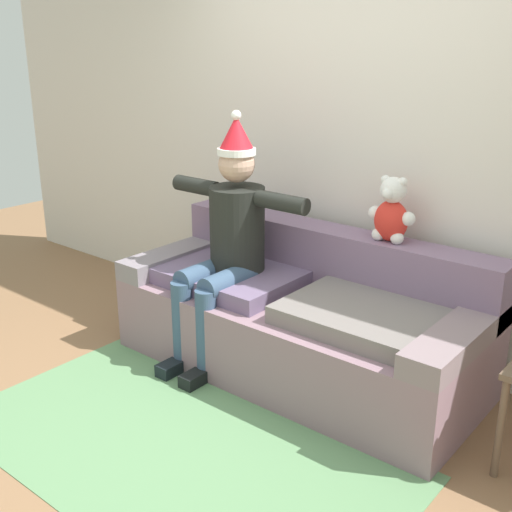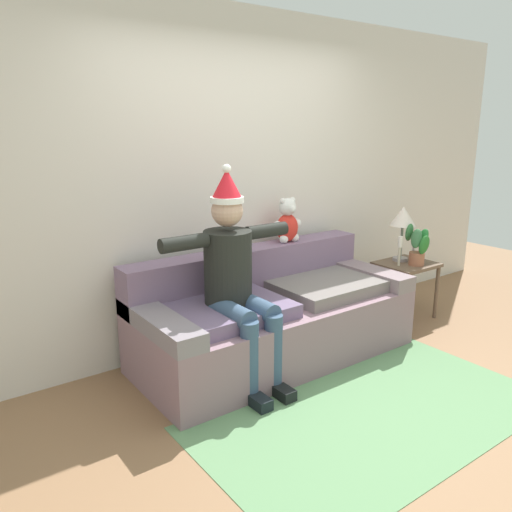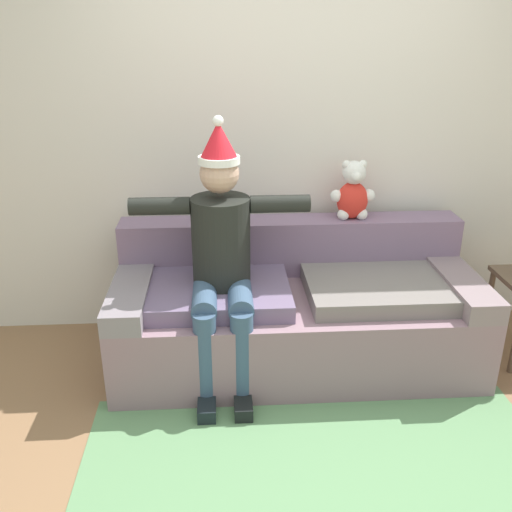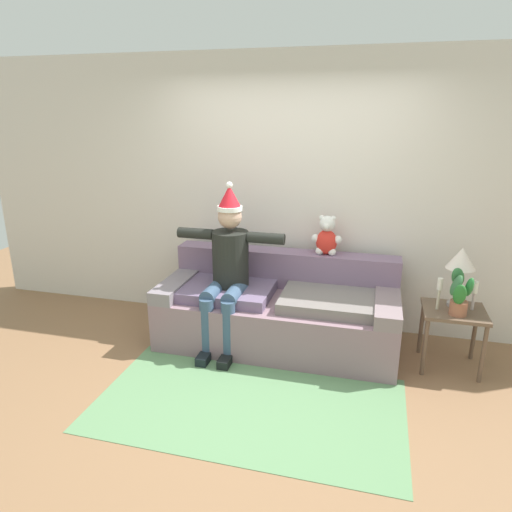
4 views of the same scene
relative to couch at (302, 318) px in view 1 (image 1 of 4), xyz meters
The scene contains 6 objects.
ground_plane 1.05m from the couch, 90.00° to the right, with size 10.00×10.00×0.00m, color #896344.
back_wall 1.16m from the couch, 90.00° to the left, with size 7.00×0.10×2.70m, color silver.
couch is the anchor object (origin of this frame).
person_seated 0.67m from the couch, 160.24° to the right, with size 1.02×0.77×1.54m.
teddy_bear 0.83m from the couch, 37.58° to the left, with size 0.29×0.17×0.38m.
area_rug 1.12m from the couch, 90.00° to the right, with size 2.33×1.29×0.01m, color #5F8B5C.
Camera 1 is at (2.03, -1.92, 1.95)m, focal length 44.91 mm.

